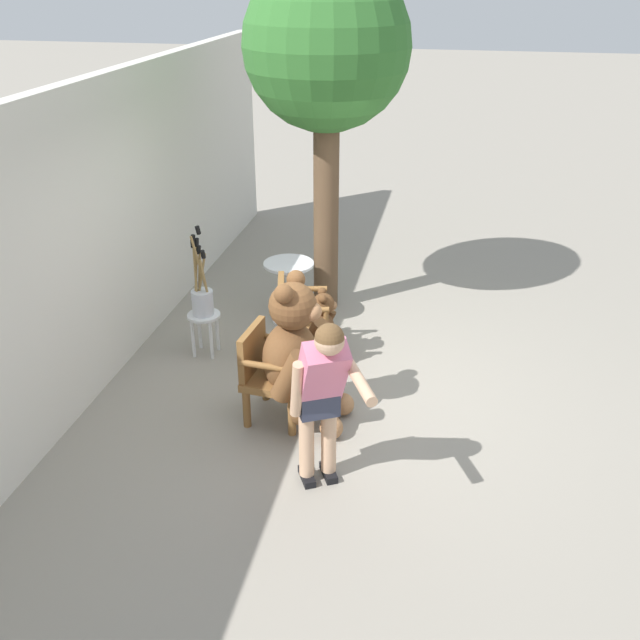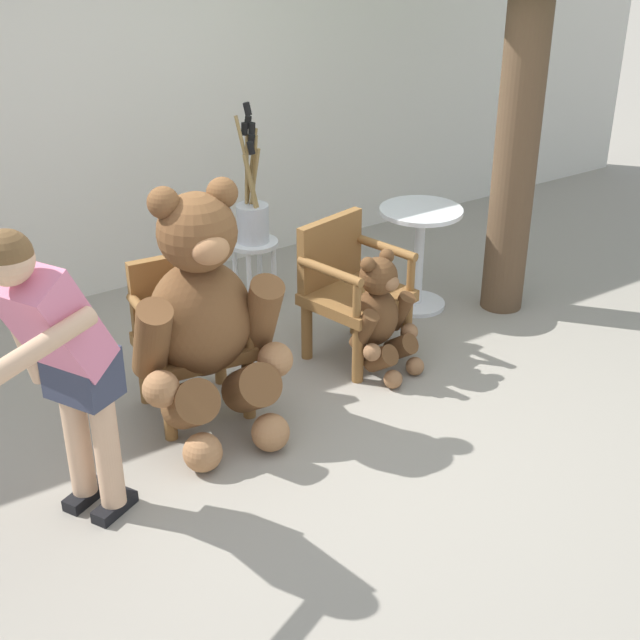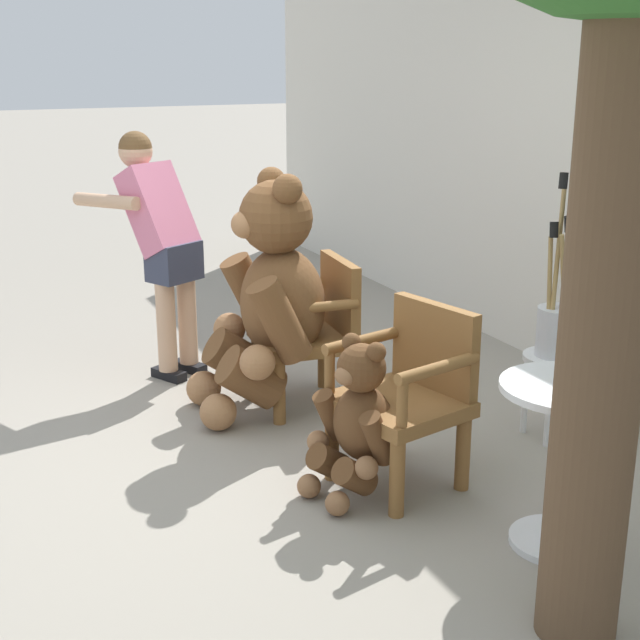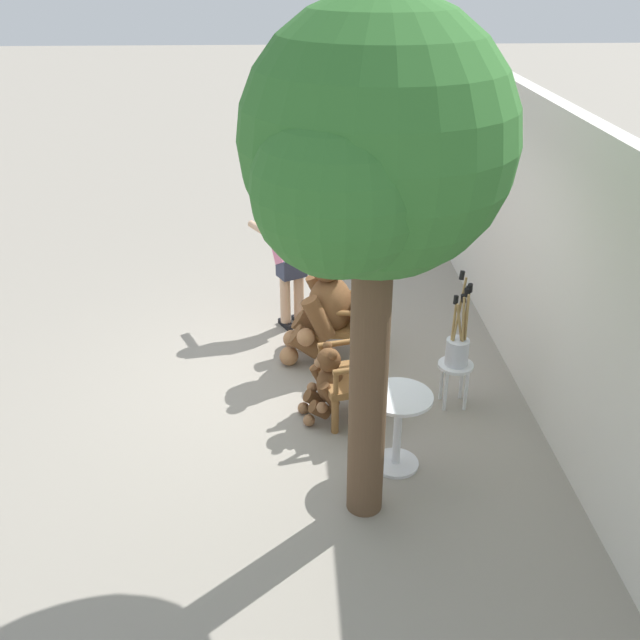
# 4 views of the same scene
# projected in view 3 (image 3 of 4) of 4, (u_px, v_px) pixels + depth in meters

# --- Properties ---
(ground_plane) EXTENTS (60.00, 60.00, 0.00)m
(ground_plane) POSITION_uv_depth(u_px,v_px,m) (249.00, 458.00, 4.55)
(ground_plane) COLOR gray
(back_wall) EXTENTS (10.00, 0.16, 2.80)m
(back_wall) POSITION_uv_depth(u_px,v_px,m) (635.00, 159.00, 5.11)
(back_wall) COLOR silver
(back_wall) RESTS_ON ground
(wooden_chair_left) EXTENTS (0.61, 0.57, 0.86)m
(wooden_chair_left) POSITION_uv_depth(u_px,v_px,m) (312.00, 328.00, 5.14)
(wooden_chair_left) COLOR brown
(wooden_chair_left) RESTS_ON ground
(wooden_chair_right) EXTENTS (0.66, 0.63, 0.86)m
(wooden_chair_right) POSITION_uv_depth(u_px,v_px,m) (408.00, 391.00, 4.19)
(wooden_chair_right) COLOR brown
(wooden_chair_right) RESTS_ON ground
(teddy_bear_large) EXTENTS (0.84, 0.82, 1.38)m
(teddy_bear_large) POSITION_uv_depth(u_px,v_px,m) (270.00, 297.00, 4.99)
(teddy_bear_large) COLOR brown
(teddy_bear_large) RESTS_ON ground
(teddy_bear_small) EXTENTS (0.47, 0.48, 0.76)m
(teddy_bear_small) POSITION_uv_depth(u_px,v_px,m) (357.00, 420.00, 4.08)
(teddy_bear_small) COLOR brown
(teddy_bear_small) RESTS_ON ground
(person_visitor) EXTENTS (0.68, 0.70, 1.53)m
(person_visitor) POSITION_uv_depth(u_px,v_px,m) (160.00, 234.00, 5.53)
(person_visitor) COLOR black
(person_visitor) RESTS_ON ground
(white_stool) EXTENTS (0.34, 0.34, 0.46)m
(white_stool) POSITION_uv_depth(u_px,v_px,m) (554.00, 374.00, 4.72)
(white_stool) COLOR silver
(white_stool) RESTS_ON ground
(brush_bucket) EXTENTS (0.22, 0.22, 0.96)m
(brush_bucket) POSITION_uv_depth(u_px,v_px,m) (559.00, 317.00, 4.63)
(brush_bucket) COLOR silver
(brush_bucket) RESTS_ON white_stool
(round_side_table) EXTENTS (0.56, 0.56, 0.72)m
(round_side_table) POSITION_uv_depth(u_px,v_px,m) (565.00, 447.00, 3.63)
(round_side_table) COLOR silver
(round_side_table) RESTS_ON ground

